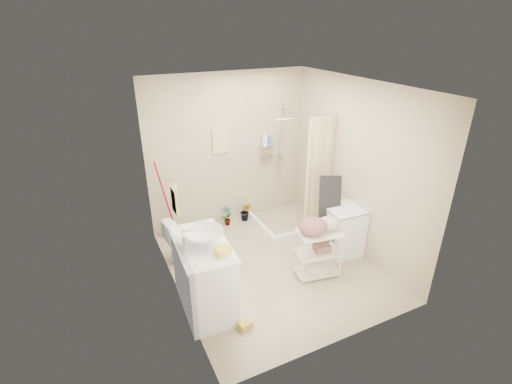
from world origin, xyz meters
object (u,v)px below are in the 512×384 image
at_px(vanity, 204,276).
at_px(washing_machine, 342,230).
at_px(toilet, 188,238).
at_px(laundry_rack, 318,249).

relative_size(vanity, washing_machine, 1.40).
xyz_separation_m(toilet, laundry_rack, (1.52, -1.18, 0.07)).
bearing_deg(toilet, vanity, 168.13).
bearing_deg(vanity, laundry_rack, 0.63).
height_order(vanity, washing_machine, vanity).
xyz_separation_m(toilet, washing_machine, (2.18, -0.86, 0.04)).
bearing_deg(vanity, toilet, 86.62).
height_order(toilet, washing_machine, washing_machine).
xyz_separation_m(vanity, toilet, (0.12, 1.12, -0.13)).
bearing_deg(washing_machine, laundry_rack, -151.45).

